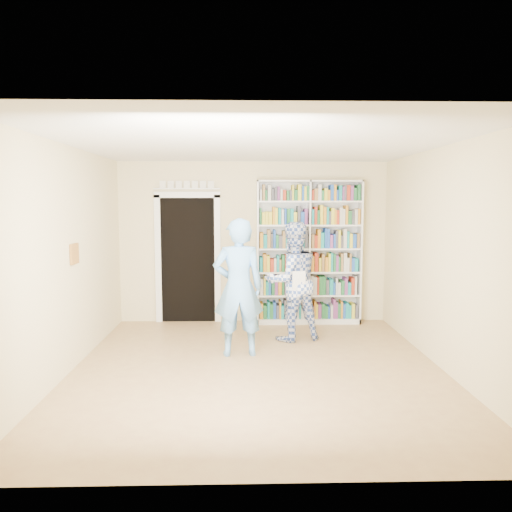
% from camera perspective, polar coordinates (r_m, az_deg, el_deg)
% --- Properties ---
extents(floor, '(5.00, 5.00, 0.00)m').
position_cam_1_polar(floor, '(6.25, 0.16, -12.77)').
color(floor, '#986F4A').
rests_on(floor, ground).
extents(ceiling, '(5.00, 5.00, 0.00)m').
position_cam_1_polar(ceiling, '(5.95, 0.17, 12.67)').
color(ceiling, white).
rests_on(ceiling, wall_back).
extents(wall_back, '(4.50, 0.00, 4.50)m').
position_cam_1_polar(wall_back, '(8.43, -0.34, 1.57)').
color(wall_back, beige).
rests_on(wall_back, floor).
extents(wall_left, '(0.00, 5.00, 5.00)m').
position_cam_1_polar(wall_left, '(6.29, -20.77, -0.41)').
color(wall_left, beige).
rests_on(wall_left, floor).
extents(wall_right, '(0.00, 5.00, 5.00)m').
position_cam_1_polar(wall_right, '(6.42, 20.68, -0.28)').
color(wall_right, beige).
rests_on(wall_right, floor).
extents(bookshelf, '(1.73, 0.33, 2.38)m').
position_cam_1_polar(bookshelf, '(8.36, 6.04, 0.49)').
color(bookshelf, white).
rests_on(bookshelf, floor).
extents(doorway, '(1.10, 0.08, 2.43)m').
position_cam_1_polar(doorway, '(8.48, -7.79, 0.37)').
color(doorway, black).
rests_on(doorway, floor).
extents(wall_art, '(0.03, 0.25, 0.25)m').
position_cam_1_polar(wall_art, '(6.47, -20.04, 0.24)').
color(wall_art, brown).
rests_on(wall_art, wall_left).
extents(man_blue, '(0.70, 0.50, 1.82)m').
position_cam_1_polar(man_blue, '(6.58, -2.03, -3.60)').
color(man_blue, '#68A7E9').
rests_on(man_blue, floor).
extents(man_plaid, '(1.01, 0.89, 1.74)m').
position_cam_1_polar(man_plaid, '(7.33, 4.15, -2.91)').
color(man_plaid, '#324E99').
rests_on(man_plaid, floor).
extents(paper_sheet, '(0.19, 0.05, 0.27)m').
position_cam_1_polar(paper_sheet, '(7.06, 4.93, -2.83)').
color(paper_sheet, white).
rests_on(paper_sheet, man_plaid).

